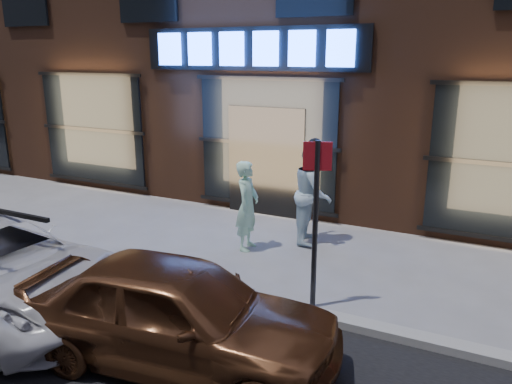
{
  "coord_description": "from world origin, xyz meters",
  "views": [
    {
      "loc": [
        4.52,
        -5.84,
        3.49
      ],
      "look_at": [
        0.89,
        1.6,
        1.2
      ],
      "focal_mm": 35.0,
      "sensor_mm": 36.0,
      "label": 1
    }
  ],
  "objects_px": {
    "gold_sedan": "(177,312)",
    "sign_post": "(316,210)",
    "man_bowtie": "(247,206)",
    "man_cap": "(313,193)"
  },
  "relations": [
    {
      "from": "man_cap",
      "to": "sign_post",
      "type": "bearing_deg",
      "value": -172.02
    },
    {
      "from": "man_cap",
      "to": "gold_sedan",
      "type": "relative_size",
      "value": 0.51
    },
    {
      "from": "man_bowtie",
      "to": "man_cap",
      "type": "distance_m",
      "value": 1.31
    },
    {
      "from": "man_bowtie",
      "to": "sign_post",
      "type": "xyz_separation_m",
      "value": [
        1.85,
        -1.57,
        0.63
      ]
    },
    {
      "from": "man_bowtie",
      "to": "gold_sedan",
      "type": "height_order",
      "value": "man_bowtie"
    },
    {
      "from": "man_cap",
      "to": "gold_sedan",
      "type": "distance_m",
      "value": 4.43
    },
    {
      "from": "gold_sedan",
      "to": "man_bowtie",
      "type": "bearing_deg",
      "value": 7.58
    },
    {
      "from": "man_bowtie",
      "to": "sign_post",
      "type": "relative_size",
      "value": 0.69
    },
    {
      "from": "gold_sedan",
      "to": "sign_post",
      "type": "relative_size",
      "value": 1.58
    },
    {
      "from": "sign_post",
      "to": "man_cap",
      "type": "bearing_deg",
      "value": 87.55
    }
  ]
}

